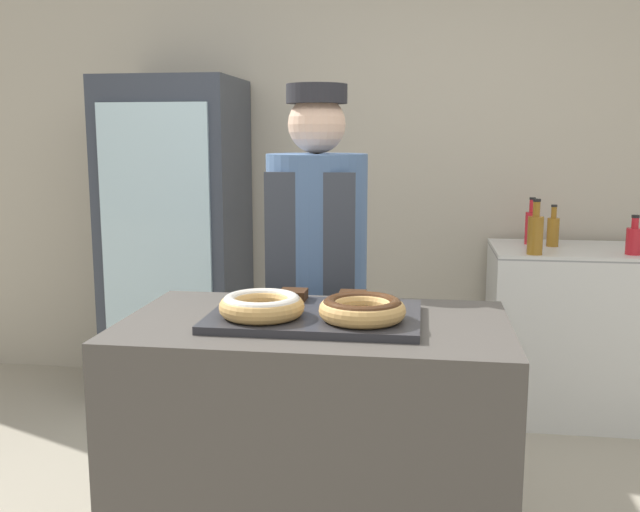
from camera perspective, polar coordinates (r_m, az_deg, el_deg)
wall_back at (r=4.21m, az=4.04°, el=7.77°), size 8.00×0.06×2.70m
display_counter at (r=2.32m, az=-0.37°, el=-16.36°), size 1.16×0.67×0.93m
serving_tray at (r=2.15m, az=-0.39°, el=-4.85°), size 0.63×0.43×0.02m
donut_light_glaze at (r=2.10m, az=-4.68°, el=-3.91°), size 0.25×0.25×0.07m
donut_chocolate_glaze at (r=2.06m, az=3.40°, el=-4.20°), size 0.25×0.25×0.07m
brownie_back_left at (r=2.32m, az=-2.15°, el=-3.12°), size 0.09×0.09×0.03m
brownie_back_right at (r=2.29m, az=2.61°, el=-3.27°), size 0.09×0.09×0.03m
baker_person at (r=2.78m, az=-0.27°, el=-2.95°), size 0.39×0.39×1.67m
beverage_fridge at (r=4.09m, az=-11.35°, el=1.18°), size 0.72×0.65×1.79m
chest_freezer at (r=4.05m, az=20.99°, el=-5.72°), size 1.07×0.60×0.90m
bottle_red at (r=4.00m, az=16.54°, el=2.31°), size 0.07×0.07×0.25m
bottle_amber at (r=3.65m, az=16.85°, el=1.77°), size 0.08×0.08×0.27m
bottle_amber_b at (r=3.95m, az=18.14°, el=1.96°), size 0.06×0.06×0.22m
bottle_red_b at (r=3.82m, az=23.82°, el=1.22°), size 0.08×0.08×0.20m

